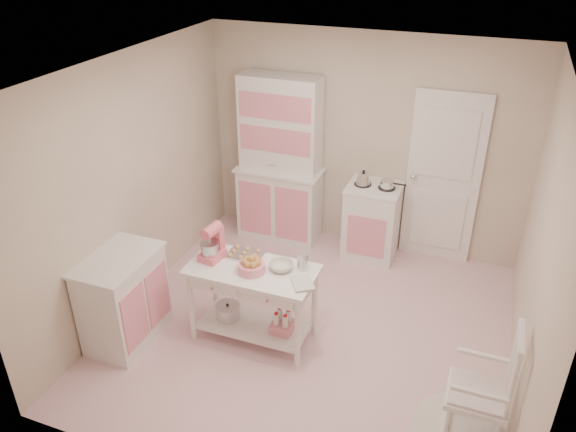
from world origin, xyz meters
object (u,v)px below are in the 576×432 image
object	(u,v)px
hutch	(279,161)
bread_basket	(252,268)
base_cabinet	(124,299)
stand_mixer	(211,243)
rocking_chair	(479,385)
work_table	(253,303)
stove	(372,221)

from	to	relation	value
hutch	bread_basket	size ratio (longest dim) A/B	8.32
base_cabinet	stand_mixer	size ratio (longest dim) A/B	2.71
rocking_chair	work_table	bearing A→B (deg)	166.91
hutch	stand_mixer	world-z (taller)	hutch
bread_basket	hutch	bearing A→B (deg)	104.43
work_table	bread_basket	xyz separation A→B (m)	(0.02, -0.05, 0.45)
work_table	bread_basket	size ratio (longest dim) A/B	4.80
hutch	bread_basket	xyz separation A→B (m)	(0.51, -2.00, -0.19)
rocking_chair	bread_basket	xyz separation A→B (m)	(-2.07, 0.44, 0.30)
stove	base_cabinet	distance (m)	2.99
bread_basket	stove	bearing A→B (deg)	70.57
rocking_chair	work_table	xyz separation A→B (m)	(-2.09, 0.49, -0.15)
stove	rocking_chair	size ratio (longest dim) A/B	0.84
base_cabinet	bread_basket	bearing A→B (deg)	18.86
stove	base_cabinet	size ratio (longest dim) A/B	1.00
base_cabinet	work_table	size ratio (longest dim) A/B	0.77
rocking_chair	bread_basket	world-z (taller)	rocking_chair
stove	stand_mixer	xyz separation A→B (m)	(-1.13, -1.88, 0.51)
hutch	base_cabinet	size ratio (longest dim) A/B	2.26
work_table	stand_mixer	bearing A→B (deg)	177.27
base_cabinet	stand_mixer	world-z (taller)	stand_mixer
base_cabinet	rocking_chair	size ratio (longest dim) A/B	0.84
bread_basket	stand_mixer	bearing A→B (deg)	170.96
stove	base_cabinet	bearing A→B (deg)	-128.31
work_table	stand_mixer	size ratio (longest dim) A/B	3.53
stove	bread_basket	size ratio (longest dim) A/B	3.68
hutch	base_cabinet	bearing A→B (deg)	-105.24
work_table	stand_mixer	world-z (taller)	stand_mixer
base_cabinet	bread_basket	distance (m)	1.29
work_table	stove	bearing A→B (deg)	69.56
rocking_chair	bread_basket	size ratio (longest dim) A/B	4.40
hutch	rocking_chair	xyz separation A→B (m)	(2.59, -2.44, -0.49)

